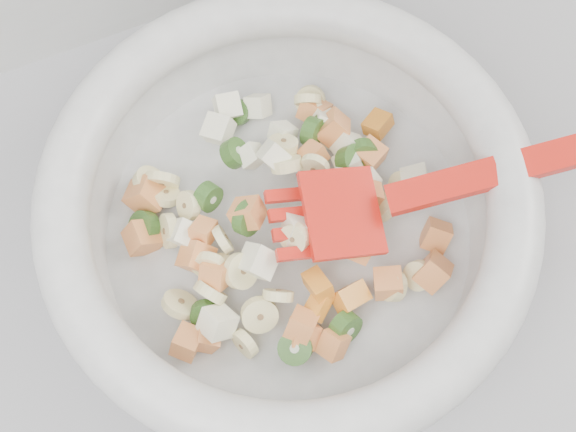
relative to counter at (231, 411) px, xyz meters
name	(u,v)px	position (x,y,z in m)	size (l,w,h in m)	color
counter	(231,411)	(0.00, 0.00, 0.00)	(2.00, 0.60, 0.90)	gray
mixing_bowl	(289,211)	(0.10, 0.04, 0.51)	(0.47, 0.37, 0.12)	silver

